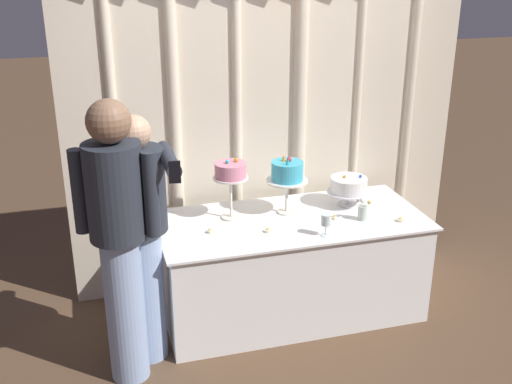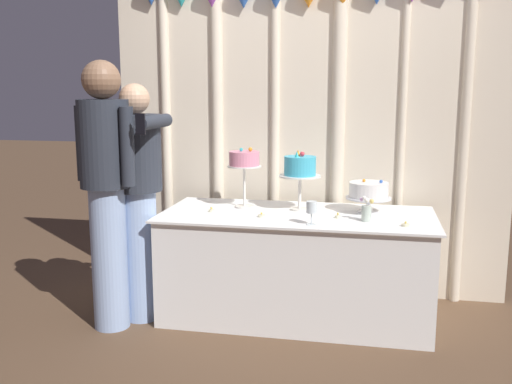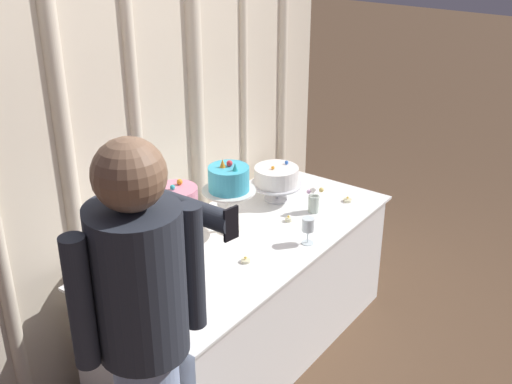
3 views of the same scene
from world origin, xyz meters
name	(u,v)px [view 3 (image 3 of 3)]	position (x,y,z in m)	size (l,w,h in m)	color
ground_plane	(262,351)	(0.00, 0.00, 0.00)	(24.00, 24.00, 0.00)	brown
draped_curtain	(163,96)	(-0.01, 0.64, 1.40)	(2.92, 0.17, 2.60)	beige
cake_table	(247,293)	(0.00, 0.10, 0.36)	(1.81, 0.84, 0.72)	white
cake_display_leftmost	(176,202)	(-0.39, 0.23, 1.04)	(0.24, 0.24, 0.42)	silver
cake_display_center	(228,182)	(0.00, 0.22, 1.01)	(0.29, 0.29, 0.42)	silver
cake_display_rightmost	(276,177)	(0.46, 0.23, 0.86)	(0.30, 0.30, 0.23)	silver
wine_glass	(308,226)	(0.12, -0.20, 0.82)	(0.06, 0.06, 0.15)	silver
flower_vase	(314,202)	(0.45, -0.04, 0.79)	(0.09, 0.07, 0.16)	#B2C1B2
tealight_far_left	(183,287)	(-0.58, 0.04, 0.73)	(0.04, 0.04, 0.03)	beige
tealight_near_left	(246,260)	(-0.21, -0.05, 0.73)	(0.05, 0.05, 0.03)	beige
tealight_near_right	(288,219)	(0.27, 0.01, 0.73)	(0.04, 0.04, 0.04)	beige
tealight_far_right	(347,200)	(0.69, -0.13, 0.73)	(0.05, 0.05, 0.03)	beige
guest_girl_blue_dress	(139,326)	(-1.03, -0.15, 0.87)	(0.45, 0.56, 1.58)	#93ADD6
guest_man_dark_suit	(144,342)	(-1.16, -0.32, 0.96)	(0.46, 0.41, 1.72)	#93ADD6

